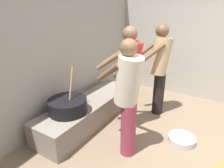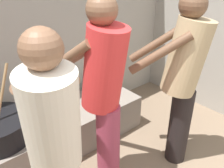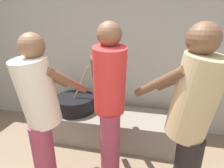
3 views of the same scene
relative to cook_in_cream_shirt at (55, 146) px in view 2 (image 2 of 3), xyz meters
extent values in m
cube|color=slate|center=(0.36, 0.92, -0.68)|extent=(2.09, 0.60, 0.39)
cylinder|color=#937047|center=(0.00, 0.94, -0.08)|extent=(0.24, 0.12, 0.51)
cylinder|color=beige|center=(0.00, 0.00, 0.17)|extent=(0.42, 0.46, 0.64)
sphere|color=brown|center=(0.00, 0.01, 0.56)|extent=(0.21, 0.21, 0.21)
cylinder|color=brown|center=(0.21, 0.16, 0.23)|extent=(0.23, 0.45, 0.35)
cylinder|color=brown|center=(-0.04, 0.26, 0.23)|extent=(0.23, 0.45, 0.35)
cylinder|color=#8C3347|center=(0.58, 0.24, -0.49)|extent=(0.20, 0.20, 0.79)
cylinder|color=red|center=(0.57, 0.27, 0.22)|extent=(0.40, 0.46, 0.67)
sphere|color=brown|center=(0.57, 0.28, 0.64)|extent=(0.22, 0.22, 0.22)
cylinder|color=brown|center=(0.63, 0.53, 0.29)|extent=(0.21, 0.48, 0.36)
cylinder|color=brown|center=(0.37, 0.45, 0.29)|extent=(0.21, 0.48, 0.36)
cylinder|color=black|center=(1.27, 0.00, -0.49)|extent=(0.20, 0.20, 0.78)
cylinder|color=tan|center=(1.25, 0.02, 0.22)|extent=(0.48, 0.48, 0.67)
sphere|color=brown|center=(1.24, 0.03, 0.63)|extent=(0.22, 0.22, 0.22)
cylinder|color=brown|center=(1.18, 0.28, 0.29)|extent=(0.39, 0.39, 0.36)
cylinder|color=brown|center=(0.98, 0.10, 0.29)|extent=(0.39, 0.39, 0.36)
camera|label=1|loc=(-1.95, -0.97, 0.97)|focal=31.02mm
camera|label=2|loc=(-0.42, -0.97, 0.90)|focal=37.65mm
camera|label=3|loc=(0.91, -1.22, 0.73)|focal=28.09mm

